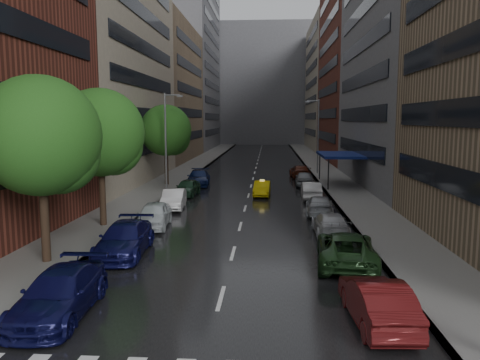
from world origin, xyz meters
name	(u,v)px	position (x,y,z in m)	size (l,w,h in m)	color
ground	(207,349)	(0.00, 0.00, 0.00)	(220.00, 220.00, 0.00)	gray
road	(256,169)	(0.00, 50.00, 0.01)	(14.00, 140.00, 0.01)	black
sidewalk_left	(190,168)	(-9.00, 50.00, 0.07)	(4.00, 140.00, 0.15)	gray
sidewalk_right	(322,169)	(9.00, 50.00, 0.07)	(4.00, 140.00, 0.15)	gray
buildings_left	(159,58)	(-15.00, 58.79, 15.99)	(8.00, 108.00, 38.00)	maroon
buildings_right	(362,61)	(15.00, 56.70, 15.03)	(8.05, 109.10, 36.00)	#937A5B
building_far	(263,85)	(0.00, 118.00, 16.00)	(40.00, 14.00, 32.00)	slate
tree_near	(40,136)	(-8.60, 7.72, 6.00)	(5.50, 5.50, 8.76)	#382619
tree_mid	(100,133)	(-8.60, 15.32, 5.93)	(5.43, 5.43, 8.66)	#382619
tree_far	(166,130)	(-8.60, 33.74, 5.63)	(5.16, 5.16, 8.23)	#382619
taxi	(262,189)	(1.21, 27.99, 0.65)	(1.39, 3.98, 1.31)	#DFC00B
parked_cars_left	(162,209)	(-5.40, 17.55, 0.78)	(2.58, 37.56, 1.59)	#0D0E3D
parked_cars_right	(319,204)	(5.40, 20.23, 0.74)	(3.14, 44.02, 1.56)	#501010
street_lamp_left	(166,139)	(-7.72, 30.00, 4.89)	(1.74, 0.22, 9.00)	gray
street_lamp_right	(317,134)	(7.72, 45.00, 4.89)	(1.74, 0.22, 9.00)	gray
awning	(340,155)	(8.98, 35.00, 3.13)	(4.00, 8.00, 3.12)	navy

